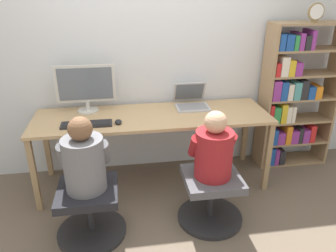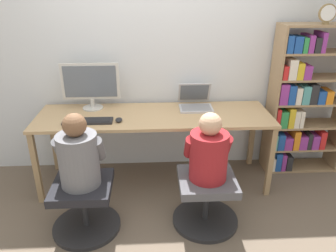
# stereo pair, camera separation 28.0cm
# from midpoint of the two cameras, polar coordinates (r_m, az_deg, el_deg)

# --- Properties ---
(ground_plane) EXTENTS (14.00, 14.00, 0.00)m
(ground_plane) POSITION_cam_midpoint_polar(r_m,az_deg,el_deg) (3.29, 0.39, -12.83)
(ground_plane) COLOR brown
(wall_back) EXTENTS (10.00, 0.05, 2.60)m
(wall_back) POSITION_cam_midpoint_polar(r_m,az_deg,el_deg) (3.46, -0.31, 12.79)
(wall_back) COLOR silver
(wall_back) RESTS_ON ground_plane
(desk) EXTENTS (2.30, 0.69, 0.76)m
(desk) POSITION_cam_midpoint_polar(r_m,az_deg,el_deg) (3.24, 0.06, 0.87)
(desk) COLOR tan
(desk) RESTS_ON ground_plane
(desktop_monitor) EXTENTS (0.58, 0.21, 0.47)m
(desktop_monitor) POSITION_cam_midpoint_polar(r_m,az_deg,el_deg) (3.35, -11.00, 7.00)
(desktop_monitor) COLOR beige
(desktop_monitor) RESTS_ON desk
(laptop) EXTENTS (0.34, 0.35, 0.24)m
(laptop) POSITION_cam_midpoint_polar(r_m,az_deg,el_deg) (3.41, 7.15, 3.98)
(laptop) COLOR #B7B7BC
(laptop) RESTS_ON desk
(keyboard) EXTENTS (0.46, 0.14, 0.03)m
(keyboard) POSITION_cam_midpoint_polar(r_m,az_deg,el_deg) (3.09, -11.30, 0.82)
(keyboard) COLOR #232326
(keyboard) RESTS_ON desk
(computer_mouse_by_keyboard) EXTENTS (0.06, 0.10, 0.03)m
(computer_mouse_by_keyboard) POSITION_cam_midpoint_polar(r_m,az_deg,el_deg) (3.06, -6.00, 1.01)
(computer_mouse_by_keyboard) COLOR black
(computer_mouse_by_keyboard) RESTS_ON desk
(office_chair_left) EXTENTS (0.58, 0.58, 0.46)m
(office_chair_left) POSITION_cam_midpoint_polar(r_m,az_deg,el_deg) (2.88, -11.62, -13.33)
(office_chair_left) COLOR #262628
(office_chair_left) RESTS_ON ground_plane
(office_chair_right) EXTENTS (0.58, 0.58, 0.46)m
(office_chair_right) POSITION_cam_midpoint_polar(r_m,az_deg,el_deg) (2.93, 9.45, -12.42)
(office_chair_right) COLOR #262628
(office_chair_right) RESTS_ON ground_plane
(person_at_monitor) EXTENTS (0.39, 0.32, 0.61)m
(person_at_monitor) POSITION_cam_midpoint_polar(r_m,az_deg,el_deg) (2.63, -12.44, -5.09)
(person_at_monitor) COLOR slate
(person_at_monitor) RESTS_ON office_chair_left
(person_at_laptop) EXTENTS (0.38, 0.31, 0.58)m
(person_at_laptop) POSITION_cam_midpoint_polar(r_m,az_deg,el_deg) (2.69, 10.08, -4.50)
(person_at_laptop) COLOR maroon
(person_at_laptop) RESTS_ON office_chair_right
(bookshelf) EXTENTS (0.80, 0.29, 1.60)m
(bookshelf) POSITION_cam_midpoint_polar(r_m,az_deg,el_deg) (3.78, 24.05, 3.42)
(bookshelf) COLOR #997A56
(bookshelf) RESTS_ON ground_plane
(desk_clock) EXTENTS (0.17, 0.03, 0.19)m
(desk_clock) POSITION_cam_midpoint_polar(r_m,az_deg,el_deg) (3.58, 28.16, 16.88)
(desk_clock) COLOR olive
(desk_clock) RESTS_ON bookshelf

